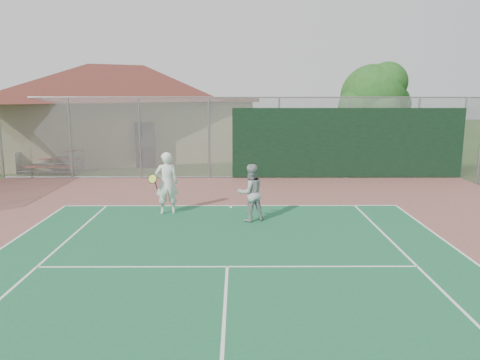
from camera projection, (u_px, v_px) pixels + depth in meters
name	position (u px, v px, depth m)	size (l,w,h in m)	color
back_fence	(281.00, 140.00, 20.19)	(20.08, 0.11, 3.53)	gray
clubhouse	(121.00, 102.00, 26.91)	(16.59, 13.76, 6.14)	tan
bleachers	(51.00, 161.00, 21.96)	(2.73, 1.77, 0.99)	#AB3A27
tree	(375.00, 99.00, 22.51)	(3.68, 3.49, 5.13)	#3A2215
player_white_front	(167.00, 184.00, 14.35)	(0.97, 0.80, 1.92)	white
player_grey_back	(250.00, 193.00, 13.55)	(1.00, 0.91, 1.67)	#A4A6A9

